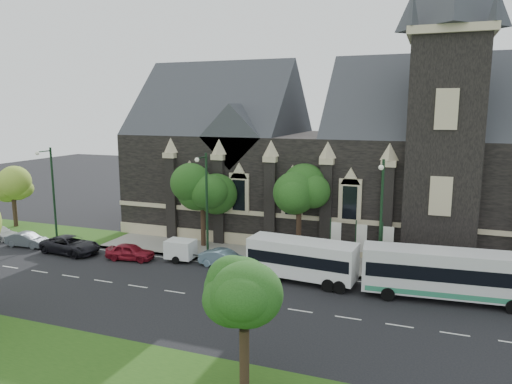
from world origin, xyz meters
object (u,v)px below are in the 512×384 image
at_px(tree_walk_far, 15,185).
at_px(banner_flag_center, 359,241).
at_px(tree_walk_right, 302,190).
at_px(street_lamp_near, 381,213).
at_px(tree_park_east, 249,296).
at_px(banner_flag_left, 334,238).
at_px(car_far_red, 130,252).
at_px(car_far_grey, 27,240).
at_px(banner_flag_right, 386,243).
at_px(street_lamp_mid, 206,200).
at_px(shuttle_bus, 302,258).
at_px(tree_walk_left, 205,185).
at_px(sedan, 225,259).
at_px(car_far_black, 71,245).
at_px(street_lamp_far, 52,189).
at_px(box_trailer, 181,249).
at_px(tour_coach, 453,274).

height_order(tree_walk_far, banner_flag_center, tree_walk_far).
relative_size(tree_walk_right, street_lamp_near, 0.87).
xyz_separation_m(tree_park_east, banner_flag_left, (0.11, 18.32, -2.24)).
relative_size(car_far_red, car_far_grey, 1.02).
xyz_separation_m(banner_flag_left, car_far_grey, (-27.57, -4.04, -1.73)).
xyz_separation_m(tree_park_east, banner_flag_right, (4.11, 18.32, -2.24)).
bearing_deg(banner_flag_left, street_lamp_mid, -169.50).
xyz_separation_m(street_lamp_near, banner_flag_right, (0.29, 1.91, -2.73)).
distance_m(shuttle_bus, car_far_grey, 26.03).
xyz_separation_m(banner_flag_right, car_far_grey, (-31.57, -4.04, -1.73)).
height_order(tree_walk_far, street_lamp_near, street_lamp_near).
bearing_deg(car_far_red, car_far_grey, 82.91).
height_order(tree_walk_left, banner_flag_right, tree_walk_left).
relative_size(tree_walk_left, tree_walk_far, 1.22).
relative_size(tree_walk_left, sedan, 1.81).
bearing_deg(banner_flag_left, tree_walk_left, 171.98).
bearing_deg(sedan, car_far_red, 104.06).
bearing_deg(banner_flag_center, banner_flag_right, 0.00).
xyz_separation_m(car_far_black, car_far_grey, (-5.22, 0.24, -0.10)).
height_order(street_lamp_near, car_far_red, street_lamp_near).
distance_m(banner_flag_right, sedan, 12.63).
xyz_separation_m(banner_flag_center, car_far_grey, (-29.57, -4.04, -1.73)).
bearing_deg(street_lamp_far, banner_flag_left, 4.15).
relative_size(street_lamp_near, car_far_black, 1.65).
relative_size(tree_walk_right, car_far_grey, 1.96).
bearing_deg(banner_flag_right, car_far_black, -170.76).
distance_m(banner_flag_left, box_trailer, 12.64).
relative_size(banner_flag_right, car_far_black, 0.73).
distance_m(car_far_red, car_far_grey, 11.18).
height_order(tree_walk_far, tour_coach, tree_walk_far).
height_order(sedan, car_far_black, car_far_black).
relative_size(tree_walk_left, box_trailer, 2.28).
bearing_deg(car_far_black, tree_park_east, -117.64).
bearing_deg(banner_flag_right, shuttle_bus, -145.50).
bearing_deg(tree_walk_far, shuttle_bus, -8.73).
bearing_deg(box_trailer, shuttle_bus, -7.25).
distance_m(street_lamp_mid, banner_flag_center, 12.73).
relative_size(tree_walk_right, tour_coach, 0.67).
xyz_separation_m(sedan, car_far_black, (-14.19, -1.28, 0.06)).
relative_size(sedan, car_far_grey, 1.06).
bearing_deg(shuttle_bus, banner_flag_right, 39.25).
xyz_separation_m(tree_walk_left, tree_walk_far, (-22.03, -0.53, -1.12)).
distance_m(tour_coach, car_far_grey, 36.25).
xyz_separation_m(tree_walk_left, shuttle_bus, (10.52, -5.52, -3.97)).
bearing_deg(car_far_grey, street_lamp_far, -33.98).
height_order(banner_flag_left, shuttle_bus, banner_flag_left).
bearing_deg(tree_walk_left, banner_flag_left, -8.02).
xyz_separation_m(box_trailer, car_far_red, (-4.13, -1.21, -0.32)).
height_order(tour_coach, car_far_black, tour_coach).
bearing_deg(banner_flag_center, street_lamp_far, -176.14).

